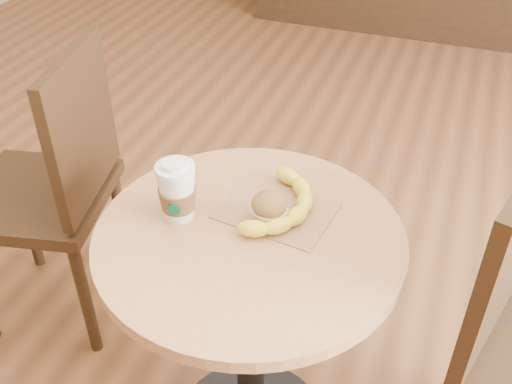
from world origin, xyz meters
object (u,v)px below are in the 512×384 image
Objects in this scene: chair_left at (55,185)px; muffin at (270,208)px; coffee_cup at (177,193)px; banana at (285,204)px; cafe_table at (250,308)px.

muffin is at bearing 62.37° from chair_left.
muffin is (0.19, 0.05, -0.03)m from coffee_cup.
banana is at bearing 64.48° from muffin.
cafe_table is 2.75× the size of banana.
muffin is 0.29× the size of banana.
muffin is at bearing -0.08° from coffee_cup.
banana is (0.02, 0.04, -0.02)m from muffin.
cafe_table is at bearing -14.62° from coffee_cup.
chair_left is at bearing 141.38° from coffee_cup.
chair_left is 6.70× the size of coffee_cup.
banana is (0.77, -0.16, 0.25)m from chair_left.
banana is (0.05, 0.09, 0.25)m from cafe_table.
cafe_table is 0.80× the size of chair_left.
cafe_table is at bearing -118.95° from muffin.
banana is (0.21, 0.09, -0.04)m from coffee_cup.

